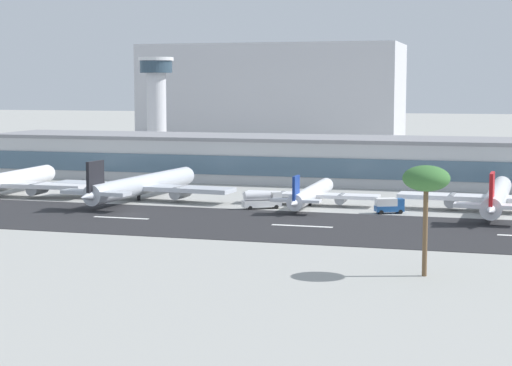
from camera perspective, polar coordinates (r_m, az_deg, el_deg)
ground_plane at (r=185.64m, az=-8.27°, el=-2.01°), size 1400.00×1400.00×0.00m
runway_strip at (r=180.30m, az=-9.04°, el=-2.26°), size 800.00×37.44×0.08m
runway_centreline_dash_4 at (r=179.94m, az=-8.80°, el=-2.26°), size 12.00×1.20×0.01m
runway_centreline_dash_5 at (r=167.78m, az=3.02°, el=-2.81°), size 12.00×1.20×0.01m
terminal_building at (r=247.98m, az=1.91°, el=1.61°), size 174.17×28.20×12.60m
control_tower at (r=310.56m, az=-6.51°, el=5.41°), size 12.33×12.33×36.76m
distant_hotel_block at (r=352.43m, az=1.05°, el=5.51°), size 102.68×38.75×43.16m
airliner_black_tail_gate_1 at (r=206.80m, az=-7.63°, el=-0.18°), size 46.33×51.78×10.82m
airliner_navy_tail_gate_2 at (r=196.26m, az=3.56°, el=-0.73°), size 30.72×39.27×8.20m
airliner_red_tail_gate_3 at (r=191.91m, az=15.42°, el=-0.92°), size 41.93×49.18×10.26m
service_fuel_truck_0 at (r=191.13m, az=0.38°, el=-1.09°), size 8.57×6.76×3.95m
service_box_truck_1 at (r=186.25m, az=8.69°, el=-1.43°), size 6.45×4.75×3.25m
palm_tree_1 at (r=124.50m, az=11.04°, el=0.18°), size 6.65×6.65×15.76m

